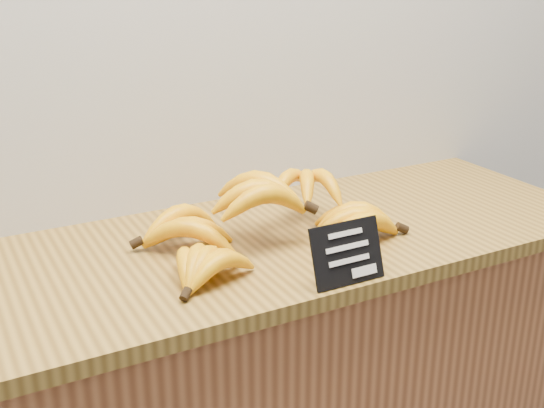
# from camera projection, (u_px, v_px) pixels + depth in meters

# --- Properties ---
(counter_top) EXTENTS (1.49, 0.54, 0.03)m
(counter_top) POSITION_uv_depth(u_px,v_px,m) (260.00, 245.00, 1.38)
(counter_top) COLOR olive
(counter_top) RESTS_ON counter
(chalkboard_sign) EXTENTS (0.14, 0.04, 0.11)m
(chalkboard_sign) POSITION_uv_depth(u_px,v_px,m) (347.00, 253.00, 1.18)
(chalkboard_sign) COLOR black
(chalkboard_sign) RESTS_ON counter_top
(banana_pile) EXTENTS (0.54, 0.38, 0.13)m
(banana_pile) POSITION_uv_depth(u_px,v_px,m) (264.00, 218.00, 1.32)
(banana_pile) COLOR #EAA709
(banana_pile) RESTS_ON counter_top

